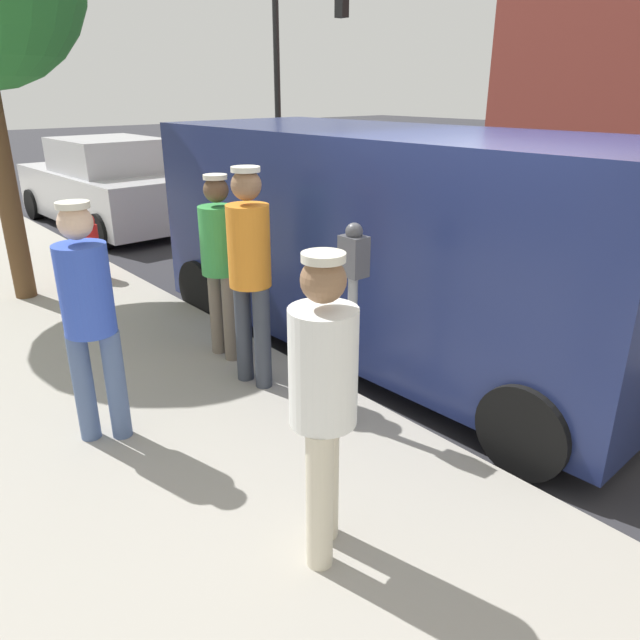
# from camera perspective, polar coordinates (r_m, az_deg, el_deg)

# --- Properties ---
(ground_plane) EXTENTS (80.00, 80.00, 0.00)m
(ground_plane) POSITION_cam_1_polar(r_m,az_deg,el_deg) (5.44, 15.06, -6.86)
(ground_plane) COLOR #2D2D33
(sidewalk_slab) EXTENTS (5.00, 32.00, 0.15)m
(sidewalk_slab) POSITION_cam_1_polar(r_m,az_deg,el_deg) (3.61, -22.36, -22.92)
(sidewalk_slab) COLOR #9E998E
(sidewalk_slab) RESTS_ON ground
(parking_meter_near) EXTENTS (0.14, 0.18, 1.52)m
(parking_meter_near) POSITION_cam_1_polar(r_m,az_deg,el_deg) (4.14, 3.17, 2.67)
(parking_meter_near) COLOR gray
(parking_meter_near) RESTS_ON sidewalk_slab
(pedestrian_in_blue) EXTENTS (0.34, 0.34, 1.70)m
(pedestrian_in_blue) POSITION_cam_1_polar(r_m,az_deg,el_deg) (4.25, -21.33, 0.86)
(pedestrian_in_blue) COLOR #4C608C
(pedestrian_in_blue) RESTS_ON sidewalk_slab
(pedestrian_in_orange) EXTENTS (0.34, 0.36, 1.81)m
(pedestrian_in_orange) POSITION_cam_1_polar(r_m,az_deg,el_deg) (4.78, -6.76, 5.33)
(pedestrian_in_orange) COLOR #383D47
(pedestrian_in_orange) RESTS_ON sidewalk_slab
(pedestrian_in_green) EXTENTS (0.34, 0.36, 1.67)m
(pedestrian_in_green) POSITION_cam_1_polar(r_m,az_deg,el_deg) (5.38, -9.56, 6.02)
(pedestrian_in_green) COLOR #726656
(pedestrian_in_green) RESTS_ON sidewalk_slab
(pedestrian_in_white) EXTENTS (0.34, 0.34, 1.67)m
(pedestrian_in_white) POSITION_cam_1_polar(r_m,az_deg,el_deg) (2.94, 0.30, -7.11)
(pedestrian_in_white) COLOR beige
(pedestrian_in_white) RESTS_ON sidewalk_slab
(parked_van) EXTENTS (2.30, 5.27, 2.15)m
(parked_van) POSITION_cam_1_polar(r_m,az_deg,el_deg) (5.86, 7.08, 7.90)
(parked_van) COLOR navy
(parked_van) RESTS_ON ground
(parked_sedan_behind) EXTENTS (2.07, 4.46, 1.65)m
(parked_sedan_behind) POSITION_cam_1_polar(r_m,az_deg,el_deg) (12.22, -19.68, 11.93)
(parked_sedan_behind) COLOR #BCBCC1
(parked_sedan_behind) RESTS_ON ground
(traffic_light_corner) EXTENTS (2.48, 0.42, 5.20)m
(traffic_light_corner) POSITION_cam_1_polar(r_m,az_deg,el_deg) (16.94, -1.72, 24.82)
(traffic_light_corner) COLOR black
(traffic_light_corner) RESTS_ON ground
(fire_hydrant) EXTENTS (0.24, 0.24, 0.86)m
(fire_hydrant) POSITION_cam_1_polar(r_m,az_deg,el_deg) (8.37, -21.18, 6.57)
(fire_hydrant) COLOR red
(fire_hydrant) RESTS_ON sidewalk_slab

